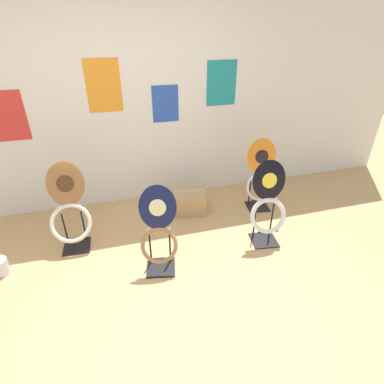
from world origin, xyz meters
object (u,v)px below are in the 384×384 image
Objects in this scene: toilet_seat_display_orange_sun at (260,177)px; storage_box at (189,201)px; toilet_seat_display_woodgrain at (69,210)px; toilet_seat_display_jazz_black at (268,207)px; toilet_seat_display_navy_moon at (159,234)px.

toilet_seat_display_orange_sun reaches higher than storage_box.
toilet_seat_display_woodgrain is 2.29m from toilet_seat_display_orange_sun.
toilet_seat_display_jazz_black reaches higher than storage_box.
storage_box is at bearing 128.57° from toilet_seat_display_jazz_black.
toilet_seat_display_jazz_black is 2.07× the size of storage_box.
toilet_seat_display_woodgrain is at bearing -167.30° from storage_box.
toilet_seat_display_jazz_black is at bearing -13.83° from toilet_seat_display_woodgrain.
toilet_seat_display_jazz_black is at bearing 4.64° from toilet_seat_display_navy_moon.
toilet_seat_display_navy_moon is at bearing -121.21° from storage_box.
toilet_seat_display_woodgrain is 1.01× the size of toilet_seat_display_orange_sun.
toilet_seat_display_navy_moon reaches higher than storage_box.
storage_box is (-0.90, 0.13, -0.28)m from toilet_seat_display_orange_sun.
toilet_seat_display_woodgrain is (-0.83, 0.59, 0.05)m from toilet_seat_display_navy_moon.
toilet_seat_display_navy_moon is 1.65m from toilet_seat_display_orange_sun.
toilet_seat_display_woodgrain is 0.99× the size of toilet_seat_display_jazz_black.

